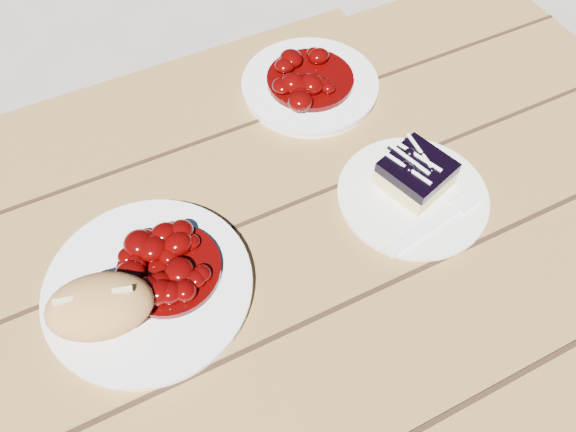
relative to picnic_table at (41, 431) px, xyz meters
name	(u,v)px	position (x,y,z in m)	size (l,w,h in m)	color
picnic_table	(41,431)	(0.00, 0.00, 0.00)	(2.00, 1.55, 0.75)	brown
main_plate	(149,288)	(0.20, 0.04, 0.17)	(0.24, 0.24, 0.02)	white
goulash_stew	(167,263)	(0.23, 0.05, 0.20)	(0.13, 0.13, 0.04)	#410202
bread_roll	(100,306)	(0.14, 0.02, 0.21)	(0.12, 0.08, 0.06)	#B87E47
dessert_plate	(412,197)	(0.56, 0.02, 0.17)	(0.20, 0.20, 0.01)	white
blueberry_cake	(416,174)	(0.57, 0.03, 0.19)	(0.10, 0.10, 0.05)	#E3D17C
fork_dessert	(424,230)	(0.54, -0.04, 0.17)	(0.03, 0.16, 0.01)	white
second_plate	(310,86)	(0.53, 0.27, 0.17)	(0.21, 0.21, 0.02)	white
second_stew	(310,71)	(0.53, 0.27, 0.20)	(0.13, 0.13, 0.04)	#410202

